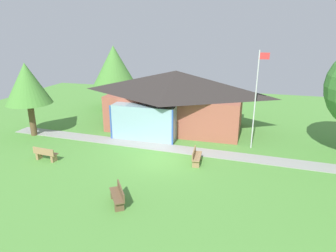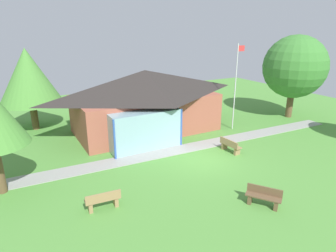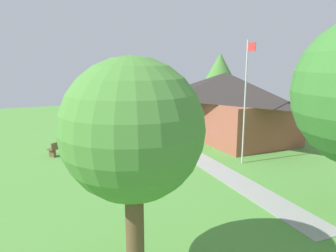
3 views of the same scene
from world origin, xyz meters
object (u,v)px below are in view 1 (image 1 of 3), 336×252
(bench_mid_left, at_px, (45,154))
(tree_west_hedge, at_px, (27,84))
(bench_front_center, at_px, (118,196))
(tree_behind_pavilion_left, at_px, (114,67))
(pavilion, at_px, (174,99))
(flagpole, at_px, (256,97))
(bench_rear_near_path, at_px, (196,157))

(bench_mid_left, relative_size, tree_west_hedge, 0.29)
(bench_front_center, bearing_deg, tree_behind_pavilion_left, -9.48)
(pavilion, xyz_separation_m, flagpole, (6.03, -2.77, 1.11))
(flagpole, xyz_separation_m, bench_front_center, (-5.68, -8.54, -3.07))
(flagpole, xyz_separation_m, tree_west_hedge, (-15.64, -1.76, 0.36))
(flagpole, height_order, tree_behind_pavilion_left, flagpole)
(pavilion, xyz_separation_m, bench_mid_left, (-5.83, -8.18, -1.95))
(bench_mid_left, relative_size, tree_behind_pavilion_left, 0.25)
(bench_mid_left, distance_m, tree_behind_pavilion_left, 13.30)
(pavilion, relative_size, bench_rear_near_path, 7.23)
(bench_rear_near_path, height_order, tree_behind_pavilion_left, tree_behind_pavilion_left)
(flagpole, xyz_separation_m, bench_rear_near_path, (-3.11, -3.33, -3.07))
(pavilion, distance_m, tree_behind_pavilion_left, 8.67)
(tree_behind_pavilion_left, bearing_deg, tree_west_hedge, -104.90)
(pavilion, height_order, bench_mid_left, pavilion)
(bench_mid_left, xyz_separation_m, tree_west_hedge, (-3.78, 3.65, 3.43))
(bench_rear_near_path, distance_m, tree_west_hedge, 13.09)
(pavilion, xyz_separation_m, bench_front_center, (0.35, -11.31, -1.95))
(flagpole, height_order, bench_front_center, flagpole)
(bench_mid_left, bearing_deg, bench_rear_near_path, 18.07)
(flagpole, distance_m, tree_behind_pavilion_left, 15.12)
(tree_behind_pavilion_left, relative_size, tree_west_hedge, 1.14)
(pavilion, height_order, bench_rear_near_path, pavilion)
(pavilion, relative_size, bench_front_center, 7.46)
(pavilion, distance_m, bench_rear_near_path, 7.04)
(tree_west_hedge, bearing_deg, bench_mid_left, -44.02)
(tree_west_hedge, bearing_deg, bench_front_center, -34.28)
(bench_mid_left, bearing_deg, flagpole, 29.26)
(bench_front_center, bearing_deg, bench_mid_left, 28.18)
(pavilion, height_order, tree_west_hedge, tree_west_hedge)
(bench_rear_near_path, xyz_separation_m, bench_mid_left, (-8.75, -2.07, 0.00))
(pavilion, distance_m, flagpole, 6.73)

